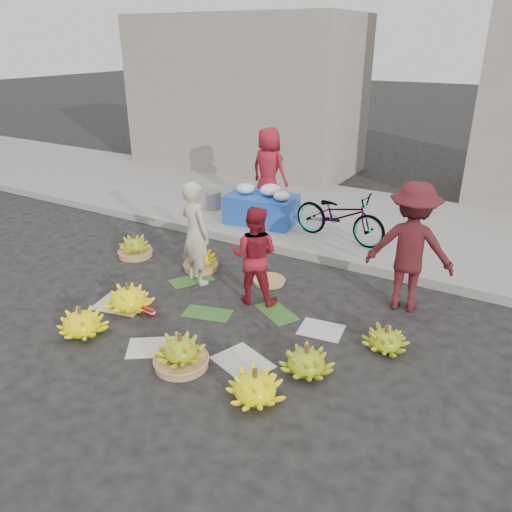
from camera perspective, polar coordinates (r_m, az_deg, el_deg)
The scene contains 23 objects.
ground at distance 6.94m, azimuth -3.92°, elevation -6.06°, with size 80.00×80.00×0.00m, color black.
curb at distance 8.62m, azimuth 4.28°, elevation 0.66°, with size 40.00×0.25×0.15m, color gray.
sidewalk at distance 10.43m, azimuth 9.45°, elevation 4.47°, with size 40.00×4.00×0.12m, color gray.
building_left at distance 14.32m, azimuth -1.15°, elevation 17.94°, with size 6.00×3.00×4.00m, color gray.
newspaper_scatter at distance 6.40m, azimuth -7.99°, elevation -9.07°, with size 3.20×1.80×0.00m, color beige, non-canonical shape.
banana_leaves at distance 7.13m, azimuth -3.69°, elevation -5.15°, with size 2.00×1.00×0.00m, color #26551C, non-canonical shape.
banana_bunch_0 at distance 7.05m, azimuth -14.38°, elevation -4.63°, with size 0.81×0.81×0.41m.
banana_bunch_1 at distance 6.66m, azimuth -19.33°, elevation -7.13°, with size 0.74×0.74×0.39m.
banana_bunch_2 at distance 5.79m, azimuth -8.60°, elevation -10.83°, with size 0.61×0.61×0.43m.
banana_bunch_3 at distance 5.27m, azimuth -0.12°, elevation -14.67°, with size 0.77×0.77×0.38m.
banana_bunch_4 at distance 5.66m, azimuth 5.78°, elevation -11.87°, with size 0.61×0.61×0.36m.
banana_bunch_5 at distance 6.22m, azimuth 14.60°, elevation -9.19°, with size 0.64×0.64×0.33m.
banana_bunch_6 at distance 8.74m, azimuth -13.69°, elevation 1.01°, with size 0.58×0.58×0.40m.
banana_bunch_7 at distance 8.05m, azimuth -6.36°, elevation -0.50°, with size 0.53×0.53×0.39m.
basket_spare at distance 7.62m, azimuth 1.50°, elevation -2.89°, with size 0.47×0.47×0.05m, color #A37344.
incense_stack at distance 6.94m, azimuth -12.18°, elevation -6.17°, with size 0.20×0.06×0.08m, color #AB1214.
vendor_cream at distance 7.43m, azimuth -6.96°, elevation 2.62°, with size 0.58×0.38×1.58m, color beige.
vendor_red at distance 6.84m, azimuth -0.20°, elevation 0.08°, with size 0.68×0.53×1.40m, color maroon.
man_striped at distance 6.90m, azimuth 17.25°, elevation 0.92°, with size 1.15×0.66×1.78m, color maroon.
flower_table at distance 9.69m, azimuth 0.67°, elevation 5.63°, with size 1.39×0.96×0.76m.
grey_bucket at distance 10.57m, azimuth -4.90°, elevation 6.36°, with size 0.33×0.33×0.37m, color slate.
flower_vendor at distance 10.33m, azimuth 1.46°, elevation 9.86°, with size 0.83×0.54×1.70m, color maroon.
bicycle at distance 8.89m, azimuth 9.56°, elevation 4.61°, with size 1.75×0.61×0.92m, color gray.
Camera 1 is at (3.45, -4.94, 3.44)m, focal length 35.00 mm.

